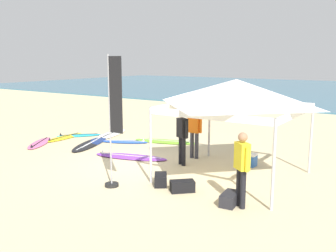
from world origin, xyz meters
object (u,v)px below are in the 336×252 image
object	(u,v)px
banner_flag	(113,128)
person_black	(182,134)
surfboard_blue	(125,142)
surfboard_navy	(93,143)
surfboard_yellow	(64,137)
gear_bag_by_pole	(230,199)
surfboard_lime	(165,141)
surfboard_black	(89,144)
person_orange	(194,129)
surfboard_purple	(130,157)
gear_bag_near_tent	(182,186)
person_yellow	(242,164)
surfboard_white	(111,134)
gear_bag_on_sand	(161,180)
cooler_box	(248,159)
canopy_tent	(236,92)
surfboard_cyan	(79,135)
surfboard_pink	(40,143)

from	to	relation	value
banner_flag	person_black	bearing A→B (deg)	82.69
surfboard_blue	surfboard_navy	xyz separation A→B (m)	(-0.94, -0.82, -0.00)
surfboard_yellow	surfboard_navy	distance (m)	1.72
surfboard_yellow	gear_bag_by_pole	xyz separation A→B (m)	(8.83, -2.69, 0.10)
surfboard_yellow	surfboard_lime	bearing A→B (deg)	24.04
surfboard_black	gear_bag_by_pole	xyz separation A→B (m)	(7.03, -2.40, 0.10)
surfboard_yellow	person_orange	distance (m)	6.21
surfboard_purple	gear_bag_near_tent	bearing A→B (deg)	-29.01
surfboard_lime	gear_bag_near_tent	distance (m)	5.60
surfboard_lime	person_yellow	distance (m)	6.84
surfboard_white	gear_bag_by_pole	size ratio (longest dim) A/B	4.40
surfboard_black	surfboard_lime	distance (m)	2.98
surfboard_black	gear_bag_near_tent	size ratio (longest dim) A/B	4.44
surfboard_lime	surfboard_yellow	world-z (taller)	same
person_yellow	gear_bag_on_sand	world-z (taller)	person_yellow
cooler_box	canopy_tent	bearing A→B (deg)	-85.81
person_yellow	gear_bag_near_tent	size ratio (longest dim) A/B	2.85
surfboard_white	gear_bag_on_sand	bearing A→B (deg)	-36.23
surfboard_black	surfboard_cyan	size ratio (longest dim) A/B	1.57
canopy_tent	person_black	xyz separation A→B (m)	(-1.86, 0.26, -1.40)
canopy_tent	banner_flag	distance (m)	3.41
surfboard_blue	surfboard_lime	size ratio (longest dim) A/B	0.73
surfboard_cyan	gear_bag_by_pole	size ratio (longest dim) A/B	2.83
surfboard_white	surfboard_lime	distance (m)	2.79
surfboard_white	surfboard_lime	xyz separation A→B (m)	(2.78, 0.15, 0.00)
surfboard_black	surfboard_pink	distance (m)	2.00
gear_bag_by_pole	surfboard_cyan	bearing A→B (deg)	158.96
banner_flag	canopy_tent	bearing A→B (deg)	48.23
surfboard_cyan	banner_flag	xyz separation A→B (m)	(5.68, -3.92, 1.54)
canopy_tent	cooler_box	world-z (taller)	canopy_tent
surfboard_purple	cooler_box	world-z (taller)	cooler_box
surfboard_black	cooler_box	distance (m)	6.23
surfboard_white	surfboard_yellow	world-z (taller)	same
surfboard_lime	person_orange	distance (m)	2.77
person_yellow	gear_bag_by_pole	xyz separation A→B (m)	(-0.25, -0.02, -0.85)
canopy_tent	cooler_box	xyz separation A→B (m)	(-0.10, 1.34, -2.19)
surfboard_cyan	surfboard_lime	bearing A→B (deg)	16.67
surfboard_black	surfboard_lime	world-z (taller)	same
surfboard_blue	banner_flag	size ratio (longest dim) A/B	0.56
person_yellow	surfboard_white	bearing A→B (deg)	151.57
surfboard_purple	person_black	world-z (taller)	person_black
person_yellow	gear_bag_near_tent	world-z (taller)	person_yellow
surfboard_lime	gear_bag_near_tent	size ratio (longest dim) A/B	4.36
surfboard_yellow	surfboard_pink	xyz separation A→B (m)	(0.04, -1.26, -0.00)
surfboard_white	person_yellow	size ratio (longest dim) A/B	1.54
gear_bag_on_sand	surfboard_purple	bearing A→B (deg)	145.79
surfboard_white	surfboard_cyan	world-z (taller)	same
surfboard_purple	surfboard_black	bearing A→B (deg)	168.09
surfboard_purple	gear_bag_by_pole	bearing A→B (deg)	-22.47
surfboard_black	surfboard_yellow	distance (m)	1.82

